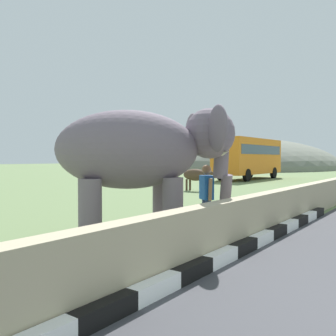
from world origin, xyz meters
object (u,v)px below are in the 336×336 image
(elephant, at_px, (146,152))
(bus_orange, at_px, (249,155))
(person_handler, at_px, (206,195))
(cow_near, at_px, (196,175))

(elephant, relative_size, bus_orange, 0.44)
(person_handler, distance_m, cow_near, 11.38)
(person_handler, xyz_separation_m, cow_near, (9.53, 6.22, -0.06))
(person_handler, bearing_deg, bus_orange, 21.29)
(person_handler, relative_size, bus_orange, 0.18)
(elephant, distance_m, bus_orange, 24.66)
(elephant, height_order, bus_orange, bus_orange)
(person_handler, distance_m, bus_orange, 23.50)
(elephant, bearing_deg, bus_orange, 18.59)
(person_handler, relative_size, cow_near, 0.88)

